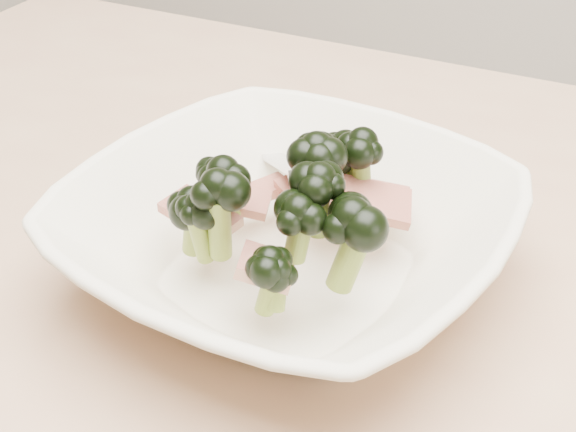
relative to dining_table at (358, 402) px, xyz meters
name	(u,v)px	position (x,y,z in m)	size (l,w,h in m)	color
dining_table	(358,402)	(0.00, 0.00, 0.00)	(1.20, 0.80, 0.75)	tan
broccoli_dish	(288,231)	(-0.05, 0.00, 0.14)	(0.32, 0.32, 0.11)	#EFE6CA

